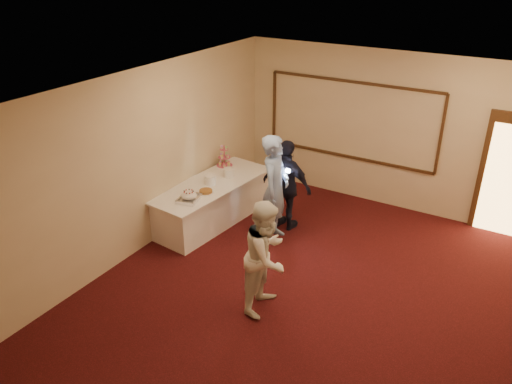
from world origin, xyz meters
TOP-DOWN VIEW (x-y plane):
  - floor at (0.00, 0.00)m, footprint 7.00×7.00m
  - room_walls at (0.00, 0.00)m, footprint 6.04×7.04m
  - wall_molding at (-0.80, 3.47)m, footprint 3.45×0.04m
  - doorway at (2.15, 3.45)m, footprint 1.05×0.07m
  - buffet_table at (-2.51, 1.16)m, footprint 1.23×2.60m
  - pavlova_tray at (-2.43, 0.41)m, footprint 0.41×0.48m
  - cupcake_stand at (-2.77, 1.97)m, footprint 0.31×0.31m
  - plate_stack_a at (-2.51, 1.12)m, footprint 0.21×0.21m
  - plate_stack_b at (-2.39, 1.56)m, footprint 0.20×0.20m
  - tart at (-2.36, 0.79)m, footprint 0.26×0.26m
  - man at (-1.22, 1.20)m, footprint 0.55×0.75m
  - woman at (-0.42, -0.48)m, footprint 0.67×0.84m
  - guest at (-1.23, 1.65)m, footprint 1.01×0.50m
  - camera_flash at (-1.08, 1.39)m, footprint 0.08×0.05m

SIDE VIEW (x-z plane):
  - floor at x=0.00m, z-range 0.00..0.00m
  - buffet_table at x=-2.51m, z-range 0.00..0.77m
  - tart at x=-2.36m, z-range 0.77..0.82m
  - woman at x=-0.42m, z-range 0.00..1.65m
  - guest at x=-1.23m, z-range 0.00..1.67m
  - pavlova_tray at x=-2.43m, z-range 0.76..0.93m
  - plate_stack_b at x=-2.39m, z-range 0.77..0.94m
  - plate_stack_a at x=-2.51m, z-range 0.77..0.95m
  - cupcake_stand at x=-2.77m, z-range 0.70..1.16m
  - man at x=-1.22m, z-range 0.00..1.91m
  - doorway at x=2.15m, z-range -0.02..2.18m
  - camera_flash at x=-1.08m, z-range 1.22..1.27m
  - wall_molding at x=-0.80m, z-range 0.83..2.38m
  - room_walls at x=0.00m, z-range 0.52..3.54m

